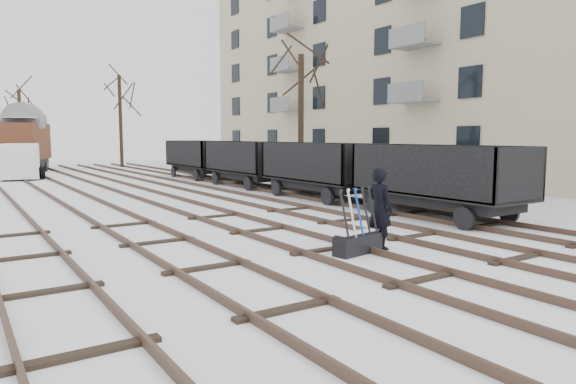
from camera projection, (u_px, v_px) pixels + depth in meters
name	position (u px, v px, depth m)	size (l,w,h in m)	color
ground	(325.00, 251.00, 12.04)	(120.00, 120.00, 0.00)	white
tracks	(143.00, 193.00, 23.41)	(13.90, 52.00, 0.16)	black
apartment_block	(438.00, 54.00, 33.68)	(10.12, 45.00, 16.10)	#BAAC8F
ground_frame	(358.00, 241.00, 11.74)	(1.35, 0.62, 1.49)	black
worker	(380.00, 208.00, 12.15)	(0.71, 0.47, 1.95)	black
freight_wagon_a	(438.00, 191.00, 16.72)	(2.34, 5.85, 2.39)	black
freight_wagon_b	(320.00, 177.00, 22.04)	(2.34, 5.85, 2.39)	black
freight_wagon_c	(248.00, 169.00, 27.36)	(2.34, 5.85, 2.39)	black
freight_wagon_d	(200.00, 164.00, 32.69)	(2.34, 5.85, 2.39)	black
box_van_wagon	(25.00, 140.00, 39.41)	(4.51, 5.94, 4.04)	black
panel_van	(20.00, 161.00, 32.44)	(2.84, 5.23, 2.19)	white
tree_near	(301.00, 122.00, 26.37)	(0.30, 0.30, 6.81)	black
tree_far_left	(21.00, 128.00, 45.54)	(0.30, 0.30, 6.76)	black
tree_far_right	(121.00, 121.00, 44.21)	(0.30, 0.30, 7.87)	black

